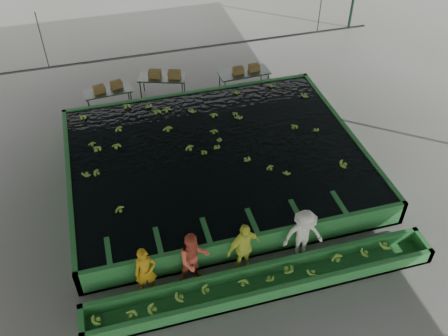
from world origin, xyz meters
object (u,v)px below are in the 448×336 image
object	(u,v)px
worker_a	(146,272)
box_stack_left	(108,90)
worker_d	(303,235)
packing_table_right	(244,82)
flotation_tank	(216,162)
sorting_trough	(264,282)
worker_b	(194,259)
packing_table_left	(109,100)
box_stack_mid	(165,77)
worker_c	(244,248)
packing_table_mid	(163,86)
box_stack_right	(246,71)

from	to	relation	value
worker_a	box_stack_left	bearing A→B (deg)	89.59
worker_a	worker_d	distance (m)	4.54
packing_table_right	worker_d	bearing A→B (deg)	-96.65
flotation_tank	sorting_trough	size ratio (longest dim) A/B	1.00
worker_a	worker_b	size ratio (longest dim) A/B	0.90
packing_table_left	box_stack_mid	size ratio (longest dim) A/B	1.41
sorting_trough	worker_d	bearing A→B (deg)	29.30
worker_c	packing_table_mid	xyz separation A→B (m)	(-0.54, 9.65, -0.46)
worker_a	worker_c	distance (m)	2.75
sorting_trough	worker_d	distance (m)	1.76
box_stack_right	box_stack_left	bearing A→B (deg)	176.63
box_stack_right	worker_d	bearing A→B (deg)	-97.25
worker_b	box_stack_mid	distance (m)	9.68
sorting_trough	packing_table_left	world-z (taller)	packing_table_left
worker_c	packing_table_left	xyz separation A→B (m)	(-2.82, 9.27, -0.48)
sorting_trough	flotation_tank	bearing A→B (deg)	90.00
worker_b	worker_c	bearing A→B (deg)	-5.62
packing_table_mid	worker_b	bearing A→B (deg)	-95.23
box_stack_right	worker_b	bearing A→B (deg)	-115.81
flotation_tank	packing_table_right	distance (m)	5.31
worker_b	worker_d	size ratio (longest dim) A/B	1.02
packing_table_right	box_stack_right	world-z (taller)	box_stack_right
worker_d	packing_table_mid	distance (m)	9.94
flotation_tank	worker_c	size ratio (longest dim) A/B	5.53
flotation_tank	worker_d	distance (m)	4.55
worker_d	flotation_tank	bearing A→B (deg)	116.15
worker_b	worker_d	distance (m)	3.21
packing_table_right	box_stack_right	size ratio (longest dim) A/B	1.84
worker_b	worker_c	world-z (taller)	worker_b
worker_b	packing_table_mid	size ratio (longest dim) A/B	0.94
packing_table_right	box_stack_left	distance (m)	5.65
worker_a	box_stack_right	world-z (taller)	worker_a
flotation_tank	worker_a	size ratio (longest dim) A/B	6.07
worker_d	packing_table_left	xyz separation A→B (m)	(-4.60, 9.27, -0.47)
flotation_tank	box_stack_mid	world-z (taller)	box_stack_mid
packing_table_left	box_stack_right	distance (m)	5.78
box_stack_left	box_stack_mid	xyz separation A→B (m)	(2.36, 0.28, 0.03)
sorting_trough	worker_c	world-z (taller)	worker_c
packing_table_right	box_stack_mid	xyz separation A→B (m)	(-3.26, 0.63, 0.40)
packing_table_mid	box_stack_mid	xyz separation A→B (m)	(0.12, -0.03, 0.44)
packing_table_mid	flotation_tank	bearing A→B (deg)	-80.43
worker_d	box_stack_mid	bearing A→B (deg)	110.73
flotation_tank	packing_table_right	size ratio (longest dim) A/B	4.70
worker_a	box_stack_left	world-z (taller)	worker_a
box_stack_mid	box_stack_left	bearing A→B (deg)	-173.32
worker_c	flotation_tank	bearing A→B (deg)	68.96
sorting_trough	worker_c	bearing A→B (deg)	114.43
sorting_trough	worker_b	size ratio (longest dim) A/B	5.45
flotation_tank	worker_a	xyz separation A→B (m)	(-3.11, -4.30, 0.37)
packing_table_mid	packing_table_right	bearing A→B (deg)	-11.05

